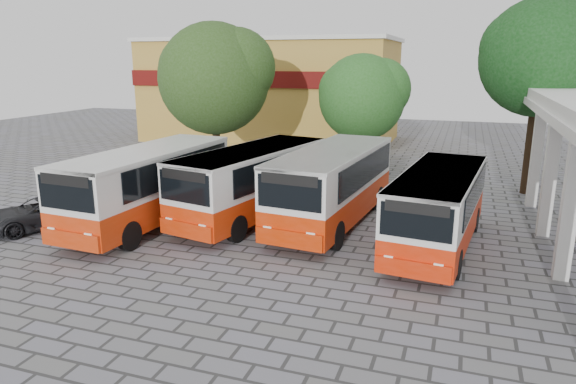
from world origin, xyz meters
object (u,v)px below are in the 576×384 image
at_px(bus_centre_right, 333,181).
at_px(bus_far_left, 149,182).
at_px(bus_far_right, 438,205).
at_px(parked_car, 42,213).
at_px(bus_centre_left, 252,179).

bearing_deg(bus_centre_right, bus_far_left, -155.22).
xyz_separation_m(bus_far_left, bus_far_right, (11.37, 0.95, -0.18)).
height_order(bus_far_left, parked_car, bus_far_left).
bearing_deg(bus_centre_left, bus_far_right, 3.59).
xyz_separation_m(bus_far_left, bus_centre_right, (7.11, 2.49, -0.00)).
distance_m(bus_far_left, bus_far_right, 11.41).
distance_m(bus_far_left, parked_car, 4.46).
relative_size(bus_far_left, bus_centre_right, 0.99).
bearing_deg(parked_car, bus_far_left, 57.54).
relative_size(bus_centre_left, bus_far_right, 1.09).
height_order(bus_far_left, bus_far_right, bus_far_left).
xyz_separation_m(bus_centre_left, bus_far_right, (7.64, -1.09, -0.12)).
height_order(bus_centre_left, parked_car, bus_centre_left).
height_order(bus_far_left, bus_centre_left, bus_far_left).
bearing_deg(bus_centre_right, bus_far_right, -14.36).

